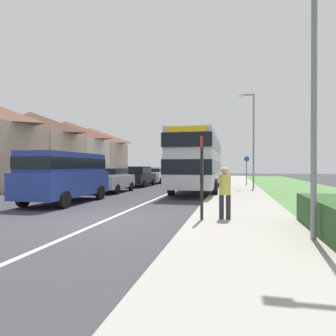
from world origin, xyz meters
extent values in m
plane|color=#38383D|center=(0.00, 0.00, 0.00)|extent=(120.00, 120.00, 0.00)
cube|color=silver|center=(0.00, 8.00, 0.00)|extent=(0.14, 60.00, 0.01)
cube|color=#9E998E|center=(4.20, 6.00, 0.06)|extent=(3.20, 68.00, 0.12)
cube|color=#BCBCC1|center=(1.67, 10.92, 1.32)|extent=(2.50, 10.66, 1.65)
cube|color=#BCBCC1|center=(1.67, 10.92, 2.92)|extent=(2.45, 10.45, 1.55)
cube|color=black|center=(1.67, 10.92, 1.65)|extent=(2.53, 10.71, 0.76)
cube|color=black|center=(1.67, 10.92, 3.00)|extent=(2.53, 10.71, 0.72)
cube|color=gold|center=(1.67, 5.64, 3.42)|extent=(2.00, 0.08, 0.44)
cylinder|color=black|center=(0.42, 14.22, 0.50)|extent=(0.30, 1.00, 1.00)
cylinder|color=black|center=(2.92, 14.22, 0.50)|extent=(0.30, 1.00, 1.00)
cylinder|color=black|center=(0.42, 7.99, 0.50)|extent=(0.30, 1.00, 1.00)
cylinder|color=black|center=(2.92, 7.99, 0.50)|extent=(0.30, 1.00, 1.00)
cube|color=navy|center=(-3.63, 3.57, 0.89)|extent=(1.95, 5.21, 1.07)
cube|color=navy|center=(-3.63, 3.57, 1.87)|extent=(1.72, 4.79, 0.87)
cube|color=black|center=(-3.63, 3.57, 1.82)|extent=(1.75, 4.84, 0.49)
cylinder|color=black|center=(-4.59, 5.18, 0.36)|extent=(0.20, 0.72, 0.72)
cylinder|color=black|center=(-2.68, 5.18, 0.36)|extent=(0.20, 0.72, 0.72)
cylinder|color=black|center=(-4.59, 1.95, 0.36)|extent=(0.20, 0.72, 0.72)
cylinder|color=black|center=(-2.68, 1.95, 0.36)|extent=(0.20, 0.72, 0.72)
cube|color=#B7B7BC|center=(-3.74, 9.17, 0.69)|extent=(1.75, 4.00, 0.78)
cube|color=#B7B7BC|center=(-3.74, 8.97, 1.40)|extent=(1.54, 2.20, 0.64)
cube|color=black|center=(-3.74, 8.97, 1.37)|extent=(1.57, 2.22, 0.36)
cylinder|color=black|center=(-4.60, 10.41, 0.30)|extent=(0.20, 0.60, 0.60)
cylinder|color=black|center=(-2.88, 10.41, 0.30)|extent=(0.20, 0.60, 0.60)
cylinder|color=black|center=(-4.60, 7.93, 0.30)|extent=(0.20, 0.60, 0.60)
cylinder|color=black|center=(-2.88, 7.93, 0.30)|extent=(0.20, 0.60, 0.60)
cube|color=black|center=(-3.74, 14.76, 0.67)|extent=(1.75, 4.46, 0.75)
cube|color=black|center=(-3.74, 14.53, 1.35)|extent=(1.54, 2.45, 0.61)
cube|color=black|center=(-3.74, 14.53, 1.32)|extent=(1.58, 2.48, 0.34)
cylinder|color=black|center=(-4.59, 16.14, 0.30)|extent=(0.20, 0.60, 0.60)
cylinder|color=black|center=(-2.88, 16.14, 0.30)|extent=(0.20, 0.60, 0.60)
cylinder|color=black|center=(-4.59, 13.37, 0.30)|extent=(0.20, 0.60, 0.60)
cylinder|color=black|center=(-2.88, 13.37, 0.30)|extent=(0.20, 0.60, 0.60)
cube|color=silver|center=(-3.69, 19.61, 0.66)|extent=(1.84, 3.96, 0.72)
cube|color=silver|center=(-3.69, 19.41, 1.32)|extent=(1.62, 2.18, 0.59)
cube|color=black|center=(-3.69, 19.41, 1.29)|extent=(1.66, 2.20, 0.33)
cylinder|color=black|center=(-4.59, 20.84, 0.30)|extent=(0.20, 0.60, 0.60)
cylinder|color=black|center=(-2.79, 20.84, 0.30)|extent=(0.20, 0.60, 0.60)
cylinder|color=black|center=(-4.59, 18.38, 0.30)|extent=(0.20, 0.60, 0.60)
cylinder|color=black|center=(-2.79, 18.38, 0.30)|extent=(0.20, 0.60, 0.60)
cylinder|color=#23232D|center=(3.56, 0.28, 0.42)|extent=(0.14, 0.14, 0.85)
cylinder|color=#23232D|center=(3.76, 0.28, 0.42)|extent=(0.14, 0.14, 0.85)
cylinder|color=#D1C14C|center=(3.66, 0.28, 1.15)|extent=(0.34, 0.34, 0.60)
sphere|color=tan|center=(3.66, 0.28, 1.56)|extent=(0.22, 0.22, 0.22)
cylinder|color=black|center=(3.00, 0.02, 1.30)|extent=(0.09, 0.09, 2.60)
cube|color=red|center=(3.00, 0.02, 2.40)|extent=(0.04, 0.44, 0.32)
cube|color=black|center=(3.00, 0.04, 1.55)|extent=(0.06, 0.52, 0.68)
cylinder|color=slate|center=(5.05, 17.20, 1.05)|extent=(0.08, 0.08, 2.10)
cylinder|color=blue|center=(5.05, 17.20, 2.30)|extent=(0.44, 0.03, 0.44)
cylinder|color=slate|center=(5.60, -1.75, 3.90)|extent=(0.12, 0.12, 7.80)
cylinder|color=slate|center=(5.38, 13.70, 3.48)|extent=(0.12, 0.12, 6.96)
cube|color=slate|center=(4.93, 13.70, 6.91)|extent=(0.90, 0.10, 0.10)
cube|color=silver|center=(4.48, 13.70, 6.84)|extent=(0.36, 0.20, 0.14)
cube|color=#C1A88E|center=(-13.72, 14.26, 2.27)|extent=(7.89, 5.60, 4.53)
pyramid|color=#4C3328|center=(-13.72, 14.26, 5.53)|extent=(7.89, 5.60, 2.00)
cube|color=beige|center=(-13.72, 19.97, 2.27)|extent=(7.89, 5.60, 4.53)
pyramid|color=brown|center=(-13.72, 19.97, 5.53)|extent=(7.89, 5.60, 2.00)
cube|color=tan|center=(-13.72, 25.68, 2.27)|extent=(7.89, 5.60, 4.53)
pyramid|color=brown|center=(-13.72, 25.68, 5.53)|extent=(7.89, 5.60, 2.00)
camera|label=1|loc=(3.88, -8.63, 1.71)|focal=31.49mm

